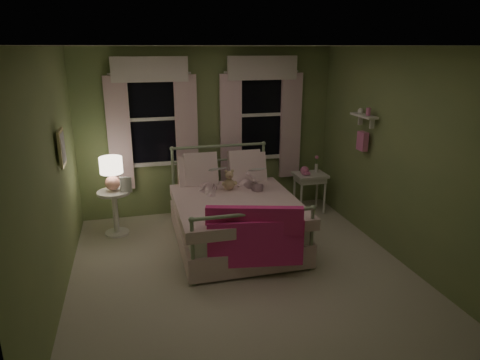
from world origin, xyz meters
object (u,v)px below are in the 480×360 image
object	(u,v)px
bed	(234,216)
nightstand_left	(115,207)
child_right	(246,167)
table_lamp	(111,170)
teddy_bear	(229,182)
nightstand_right	(310,180)
child_left	(207,168)

from	to	relation	value
bed	nightstand_left	world-z (taller)	bed
child_right	nightstand_left	xyz separation A→B (m)	(-1.86, 0.25, -0.53)
bed	nightstand_left	bearing A→B (deg)	157.08
child_right	table_lamp	size ratio (longest dim) A/B	1.57
teddy_bear	table_lamp	size ratio (longest dim) A/B	0.62
nightstand_right	child_right	bearing A→B (deg)	-162.91
nightstand_left	child_right	bearing A→B (deg)	-7.55
nightstand_left	teddy_bear	bearing A→B (deg)	-14.38
bed	table_lamp	xyz separation A→B (m)	(-1.58, 0.67, 0.57)
child_right	teddy_bear	world-z (taller)	child_right
bed	nightstand_left	xyz separation A→B (m)	(-1.58, 0.67, 0.03)
child_left	nightstand_right	size ratio (longest dim) A/B	1.24
teddy_bear	nightstand_left	distance (m)	1.67
teddy_bear	child_left	bearing A→B (deg)	150.50
bed	teddy_bear	size ratio (longest dim) A/B	6.86
child_left	table_lamp	xyz separation A→B (m)	(-1.30, 0.25, -0.01)
child_right	teddy_bear	distance (m)	0.36
nightstand_right	nightstand_left	bearing A→B (deg)	-177.85
teddy_bear	nightstand_right	size ratio (longest dim) A/B	0.46
child_left	table_lamp	world-z (taller)	child_left
child_left	teddy_bear	world-z (taller)	child_left
child_left	bed	bearing A→B (deg)	126.82
bed	child_left	xyz separation A→B (m)	(-0.28, 0.42, 0.58)
nightstand_left	child_left	bearing A→B (deg)	-10.74
child_right	nightstand_right	world-z (taller)	child_right
child_left	nightstand_right	bearing A→B (deg)	-165.03
table_lamp	bed	bearing A→B (deg)	-22.92
table_lamp	nightstand_left	bearing A→B (deg)	180.00
table_lamp	nightstand_right	bearing A→B (deg)	2.15
child_left	teddy_bear	bearing A→B (deg)	153.73
bed	child_left	size ratio (longest dim) A/B	2.57
child_left	table_lamp	size ratio (longest dim) A/B	1.65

